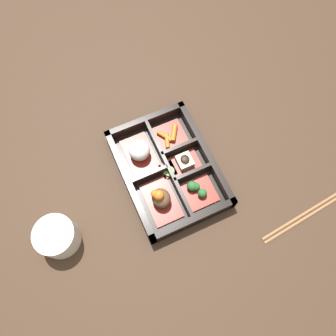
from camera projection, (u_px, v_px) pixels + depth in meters
ground_plane at (168, 172)px, 0.79m from camera, size 3.00×3.00×0.00m
bento_base at (168, 171)px, 0.79m from camera, size 0.29×0.21×0.01m
bento_rim at (169, 168)px, 0.77m from camera, size 0.29×0.21×0.04m
bowl_stew at (161, 199)px, 0.74m from camera, size 0.11×0.07×0.06m
bowl_rice at (139, 152)px, 0.78m from camera, size 0.11×0.07×0.05m
bowl_greens at (198, 190)px, 0.76m from camera, size 0.07×0.07×0.03m
bowl_tofu at (185, 162)px, 0.78m from camera, size 0.05×0.07×0.03m
bowl_carrots at (170, 136)px, 0.81m from camera, size 0.07×0.07×0.02m
bowl_pickles at (168, 172)px, 0.78m from camera, size 0.04×0.03×0.01m
tea_cup at (57, 237)px, 0.70m from camera, size 0.09×0.09×0.06m
chopsticks at (305, 216)px, 0.75m from camera, size 0.04×0.23×0.01m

